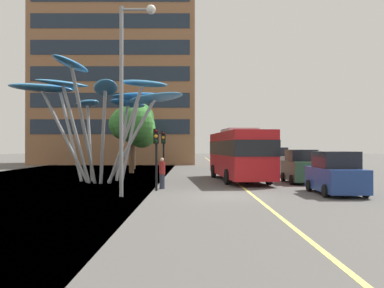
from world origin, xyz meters
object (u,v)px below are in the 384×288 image
object	(u,v)px
red_bus	(240,152)
pedestrian	(164,173)
leaf_sculpture	(97,97)
car_parked_mid	(303,167)
traffic_light_kerb_near	(158,146)
car_parked_near	(337,174)
car_parked_far	(276,162)
traffic_light_kerb_far	(165,145)
street_lamp	(130,77)

from	to	relation	value
red_bus	pedestrian	xyz separation A→B (m)	(-4.86, -5.43, -1.08)
leaf_sculpture	car_parked_mid	distance (m)	14.01
car_parked_mid	traffic_light_kerb_near	bearing A→B (deg)	-151.67
traffic_light_kerb_near	car_parked_mid	size ratio (longest dim) A/B	0.84
car_parked_near	pedestrian	distance (m)	9.06
pedestrian	leaf_sculpture	bearing A→B (deg)	138.61
car_parked_far	pedestrian	bearing A→B (deg)	-127.87
traffic_light_kerb_far	car_parked_near	distance (m)	11.05
traffic_light_kerb_far	leaf_sculpture	bearing A→B (deg)	177.01
car_parked_near	car_parked_far	xyz separation A→B (m)	(-0.37, 13.31, 0.10)
traffic_light_kerb_near	traffic_light_kerb_far	xyz separation A→B (m)	(0.04, 4.96, 0.03)
leaf_sculpture	traffic_light_kerb_near	distance (m)	7.51
red_bus	traffic_light_kerb_near	xyz separation A→B (m)	(-5.08, -6.56, 0.44)
traffic_light_kerb_near	traffic_light_kerb_far	bearing A→B (deg)	89.51
leaf_sculpture	car_parked_far	bearing A→B (deg)	27.16
street_lamp	leaf_sculpture	bearing A→B (deg)	113.20
red_bus	car_parked_near	size ratio (longest dim) A/B	2.46
red_bus	leaf_sculpture	bearing A→B (deg)	-171.71
street_lamp	red_bus	bearing A→B (deg)	55.80
car_parked_near	car_parked_far	world-z (taller)	car_parked_far
leaf_sculpture	traffic_light_kerb_near	world-z (taller)	leaf_sculpture
red_bus	car_parked_far	world-z (taller)	red_bus
traffic_light_kerb_far	car_parked_far	distance (m)	10.98
car_parked_far	traffic_light_kerb_near	bearing A→B (deg)	-125.83
car_parked_mid	pedestrian	size ratio (longest dim) A/B	2.27
traffic_light_kerb_far	pedestrian	distance (m)	4.13
car_parked_mid	car_parked_near	bearing A→B (deg)	-89.68
car_parked_near	traffic_light_kerb_near	bearing A→B (deg)	170.37
traffic_light_kerb_far	car_parked_far	bearing A→B (deg)	38.91
leaf_sculpture	car_parked_near	xyz separation A→B (m)	(13.26, -6.70, -4.62)
red_bus	street_lamp	world-z (taller)	street_lamp
red_bus	car_parked_near	world-z (taller)	red_bus
car_parked_mid	pedestrian	bearing A→B (deg)	-157.13
leaf_sculpture	car_parked_far	distance (m)	15.18
traffic_light_kerb_far	street_lamp	world-z (taller)	street_lamp
red_bus	street_lamp	bearing A→B (deg)	-124.20
leaf_sculpture	car_parked_near	world-z (taller)	leaf_sculpture
red_bus	traffic_light_kerb_far	size ratio (longest dim) A/B	3.20
pedestrian	car_parked_near	bearing A→B (deg)	-16.96
leaf_sculpture	car_parked_near	bearing A→B (deg)	-26.79
traffic_light_kerb_near	street_lamp	distance (m)	4.20
red_bus	street_lamp	distance (m)	11.55
leaf_sculpture	car_parked_mid	world-z (taller)	leaf_sculpture
traffic_light_kerb_near	car_parked_near	distance (m)	9.12
traffic_light_kerb_near	traffic_light_kerb_far	world-z (taller)	traffic_light_kerb_far
car_parked_mid	car_parked_far	size ratio (longest dim) A/B	0.85
leaf_sculpture	traffic_light_kerb_near	xyz separation A→B (m)	(4.37, -5.19, -3.21)
red_bus	car_parked_mid	world-z (taller)	red_bus
leaf_sculpture	car_parked_far	size ratio (longest dim) A/B	2.49
leaf_sculpture	street_lamp	xyz separation A→B (m)	(3.30, -7.69, -0.01)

